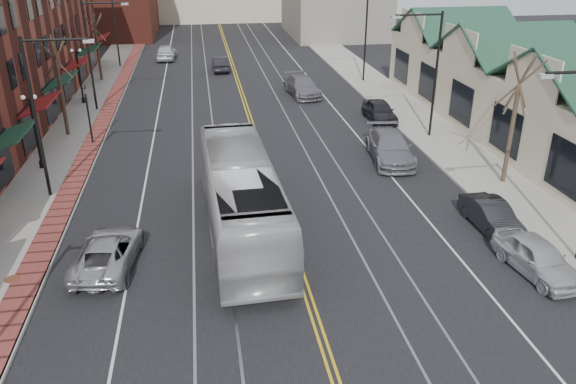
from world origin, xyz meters
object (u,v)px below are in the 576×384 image
object	(u,v)px
transit_bus	(241,196)
parked_car_c	(390,147)
parked_car_a	(537,257)
parked_car_b	(492,216)
parked_car_d	(380,111)
parked_suv	(108,252)

from	to	relation	value
transit_bus	parked_car_c	xyz separation A→B (m)	(9.50, 7.57, -0.95)
parked_car_a	parked_car_c	distance (m)	13.03
parked_car_b	parked_car_d	distance (m)	16.88
parked_suv	parked_car_c	world-z (taller)	parked_car_c
transit_bus	parked_car_b	size ratio (longest dim) A/B	3.15
parked_suv	parked_car_c	bearing A→B (deg)	-140.53
parked_car_b	parked_car_c	bearing A→B (deg)	99.43
parked_car_b	parked_car_d	size ratio (longest dim) A/B	0.92
parked_car_a	parked_car_c	size ratio (longest dim) A/B	0.74
transit_bus	parked_car_b	bearing A→B (deg)	170.00
parked_car_c	parked_car_b	bearing A→B (deg)	-71.99
parked_car_c	parked_car_a	bearing A→B (deg)	-75.17
parked_car_b	parked_car_d	xyz separation A→B (m)	(0.00, 16.88, 0.09)
transit_bus	parked_suv	bearing A→B (deg)	18.66
parked_car_a	parked_car_d	xyz separation A→B (m)	(0.00, 20.62, 0.03)
parked_car_b	parked_car_d	bearing A→B (deg)	88.32
parked_car_c	parked_car_d	xyz separation A→B (m)	(1.80, 7.72, -0.07)
parked_car_b	parked_car_c	world-z (taller)	parked_car_c
transit_bus	parked_car_a	distance (m)	12.54
transit_bus	parked_car_c	size ratio (longest dim) A/B	2.24
transit_bus	parked_car_d	distance (m)	19.04
parked_car_a	parked_car_d	distance (m)	20.62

